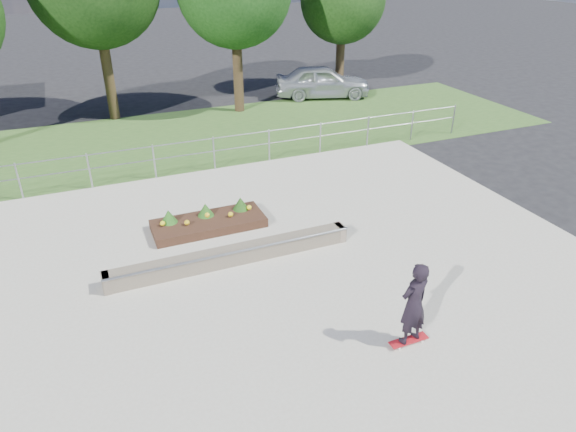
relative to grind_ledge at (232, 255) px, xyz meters
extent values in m
plane|color=black|center=(1.20, -1.61, -0.26)|extent=(120.00, 120.00, 0.00)
cube|color=#305221|center=(1.20, 9.39, -0.25)|extent=(30.00, 8.00, 0.02)
cube|color=#A19E8F|center=(1.20, -1.61, -0.23)|extent=(15.00, 15.00, 0.06)
cylinder|color=#96999E|center=(-4.80, 5.89, 0.34)|extent=(0.06, 0.06, 1.20)
cylinder|color=#95989D|center=(-2.80, 5.89, 0.34)|extent=(0.06, 0.06, 1.20)
cylinder|color=#999CA1|center=(-0.80, 5.89, 0.34)|extent=(0.06, 0.06, 1.20)
cylinder|color=gray|center=(1.20, 5.89, 0.34)|extent=(0.06, 0.06, 1.20)
cylinder|color=gray|center=(3.20, 5.89, 0.34)|extent=(0.06, 0.06, 1.20)
cylinder|color=gray|center=(5.20, 5.89, 0.34)|extent=(0.06, 0.06, 1.20)
cylinder|color=gray|center=(7.20, 5.89, 0.34)|extent=(0.06, 0.06, 1.20)
cylinder|color=gray|center=(9.20, 5.89, 0.34)|extent=(0.06, 0.06, 1.20)
cylinder|color=gray|center=(11.20, 5.89, 0.34)|extent=(0.06, 0.06, 1.20)
cylinder|color=#9A9CA3|center=(1.20, 5.89, 0.89)|extent=(20.00, 0.04, 0.04)
cylinder|color=gray|center=(1.20, 5.89, 0.44)|extent=(20.00, 0.04, 0.04)
cylinder|color=#382816|center=(-1.30, 13.39, 1.42)|extent=(0.44, 0.44, 3.38)
cylinder|color=#2F2013|center=(4.20, 12.39, 1.31)|extent=(0.44, 0.44, 3.15)
cylinder|color=#302213|center=(10.20, 13.89, 1.09)|extent=(0.44, 0.44, 2.70)
sphere|color=black|center=(10.20, 13.89, 4.24)|extent=(4.20, 4.20, 4.20)
cube|color=brown|center=(0.00, 0.00, 0.00)|extent=(6.00, 0.40, 0.40)
cylinder|color=gray|center=(0.00, -0.20, 0.20)|extent=(6.00, 0.06, 0.06)
cube|color=brown|center=(-2.90, 0.00, 0.00)|extent=(0.15, 0.42, 0.40)
cube|color=#6A5B4E|center=(2.90, 0.00, 0.00)|extent=(0.15, 0.42, 0.40)
cube|color=black|center=(-0.08, 1.92, -0.08)|extent=(3.00, 1.20, 0.25)
sphere|color=yellow|center=(-1.28, 2.02, 0.13)|extent=(0.14, 0.14, 0.14)
sphere|color=gold|center=(-0.68, 1.82, 0.13)|extent=(0.14, 0.14, 0.14)
sphere|color=yellow|center=(-0.08, 2.02, 0.13)|extent=(0.14, 0.14, 0.14)
sphere|color=yellow|center=(0.52, 1.82, 0.13)|extent=(0.14, 0.14, 0.14)
sphere|color=yellow|center=(1.12, 2.02, 0.13)|extent=(0.14, 0.14, 0.14)
cone|color=#1D4E16|center=(-1.08, 2.17, 0.23)|extent=(0.44, 0.44, 0.36)
cone|color=#1E4C15|center=(-0.08, 2.17, 0.23)|extent=(0.44, 0.44, 0.36)
cone|color=#183F12|center=(0.92, 2.17, 0.23)|extent=(0.44, 0.44, 0.36)
cylinder|color=silver|center=(2.01, -4.12, -0.18)|extent=(0.05, 0.03, 0.05)
cylinder|color=silver|center=(2.01, -3.94, -0.18)|extent=(0.05, 0.03, 0.05)
cylinder|color=silver|center=(2.53, -4.12, -0.18)|extent=(0.05, 0.03, 0.05)
cylinder|color=silver|center=(2.53, -3.94, -0.18)|extent=(0.05, 0.03, 0.05)
cylinder|color=gray|center=(2.01, -4.03, -0.15)|extent=(0.02, 0.18, 0.02)
cylinder|color=#9F9FA4|center=(2.53, -4.03, -0.15)|extent=(0.02, 0.18, 0.02)
cube|color=maroon|center=(2.27, -4.03, -0.13)|extent=(0.80, 0.21, 0.02)
imported|color=black|center=(2.27, -4.03, 0.74)|extent=(0.70, 0.53, 1.73)
imported|color=#ABAFB4|center=(8.82, 13.09, 0.54)|extent=(5.06, 3.22, 1.60)
camera|label=1|loc=(-2.81, -10.14, 6.59)|focal=32.00mm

